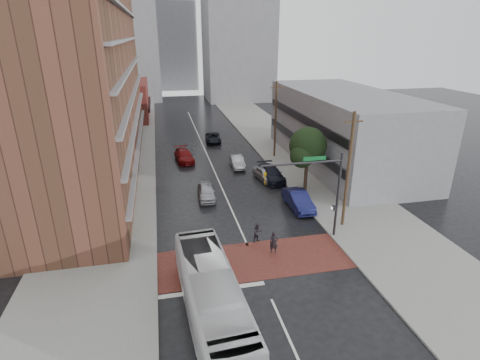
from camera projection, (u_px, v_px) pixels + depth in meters
ground at (256, 264)px, 27.17m from camera, size 160.00×160.00×0.00m
crosswalk at (254, 260)px, 27.63m from camera, size 14.00×5.00×0.02m
sidewalk_west at (119, 164)px, 47.62m from camera, size 9.00×90.00×0.15m
sidewalk_east at (291, 153)px, 52.16m from camera, size 9.00×90.00×0.15m
apartment_block at (80, 49)px, 41.12m from camera, size 10.00×44.00×28.00m
storefront_west at (127, 100)px, 72.64m from camera, size 8.00×16.00×7.00m
building_east at (343, 128)px, 46.98m from camera, size 11.00×26.00×9.00m
distant_tower_west at (119, 32)px, 89.50m from camera, size 18.00×16.00×32.00m
distant_tower_east at (238, 23)px, 88.84m from camera, size 16.00×14.00×36.00m
distant_tower_center at (175, 47)px, 109.19m from camera, size 12.00×10.00×24.00m
street_tree at (308, 148)px, 38.07m from camera, size 4.20×4.10×6.90m
signal_mast at (322, 185)px, 28.87m from camera, size 6.50×0.30×7.20m
utility_pole_near at (348, 170)px, 30.67m from camera, size 1.60×0.26×10.00m
utility_pole_far at (276, 119)px, 48.86m from camera, size 1.60×0.26×10.00m
transit_bus at (212, 298)px, 21.13m from camera, size 3.51×12.00×3.30m
pedestrian_a at (274, 242)px, 28.24m from camera, size 0.72×0.54×1.79m
pedestrian_b at (258, 233)px, 29.80m from camera, size 0.93×0.82×1.60m
car_travel_a at (206, 192)px, 37.72m from camera, size 1.98×4.39×1.46m
car_travel_b at (237, 162)px, 46.60m from camera, size 1.67×4.36×1.42m
car_travel_c at (184, 156)px, 48.74m from camera, size 2.59×5.33×1.49m
suv_travel at (213, 138)px, 57.40m from camera, size 2.65×5.02×1.35m
car_parked_near at (298, 200)px, 35.57m from camera, size 1.81×5.01×1.64m
car_parked_mid at (271, 174)px, 42.45m from camera, size 2.34×5.36×1.53m
car_parked_far at (265, 174)px, 42.50m from camera, size 2.32×4.39×1.42m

